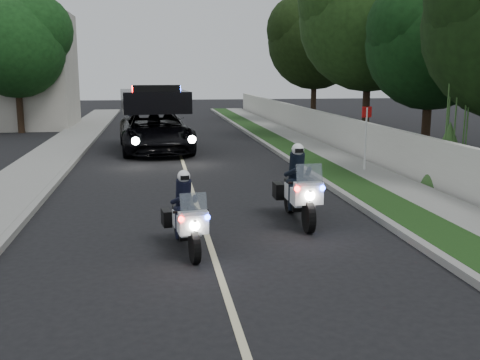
# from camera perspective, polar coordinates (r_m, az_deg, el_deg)

# --- Properties ---
(ground) EXTENTS (120.00, 120.00, 0.00)m
(ground) POSITION_cam_1_polar(r_m,az_deg,el_deg) (11.03, -2.94, -7.10)
(ground) COLOR black
(ground) RESTS_ON ground
(curb_right) EXTENTS (0.20, 60.00, 0.15)m
(curb_right) POSITION_cam_1_polar(r_m,az_deg,el_deg) (21.34, 5.31, 1.93)
(curb_right) COLOR gray
(curb_right) RESTS_ON ground
(grass_verge) EXTENTS (1.20, 60.00, 0.16)m
(grass_verge) POSITION_cam_1_polar(r_m,az_deg,el_deg) (21.51, 7.13, 1.98)
(grass_verge) COLOR #193814
(grass_verge) RESTS_ON ground
(sidewalk_right) EXTENTS (1.40, 60.00, 0.16)m
(sidewalk_right) POSITION_cam_1_polar(r_m,az_deg,el_deg) (21.90, 10.40, 2.04)
(sidewalk_right) COLOR gray
(sidewalk_right) RESTS_ON ground
(property_wall) EXTENTS (0.22, 60.00, 1.50)m
(property_wall) POSITION_cam_1_polar(r_m,az_deg,el_deg) (22.16, 12.91, 3.80)
(property_wall) COLOR beige
(property_wall) RESTS_ON ground
(curb_left) EXTENTS (0.20, 60.00, 0.15)m
(curb_left) POSITION_cam_1_polar(r_m,az_deg,el_deg) (20.94, -17.03, 1.32)
(curb_left) COLOR gray
(curb_left) RESTS_ON ground
(sidewalk_left) EXTENTS (2.00, 60.00, 0.16)m
(sidewalk_left) POSITION_cam_1_polar(r_m,az_deg,el_deg) (21.12, -19.98, 1.23)
(sidewalk_left) COLOR gray
(sidewalk_left) RESTS_ON ground
(building_far) EXTENTS (8.00, 6.00, 7.00)m
(building_far) POSITION_cam_1_polar(r_m,az_deg,el_deg) (37.52, -22.93, 10.28)
(building_far) COLOR #A8A396
(building_far) RESTS_ON ground
(lane_marking) EXTENTS (0.12, 50.00, 0.01)m
(lane_marking) POSITION_cam_1_polar(r_m,az_deg,el_deg) (20.75, -5.75, 1.47)
(lane_marking) COLOR #BFB78C
(lane_marking) RESTS_ON ground
(police_moto_left) EXTENTS (0.89, 1.92, 1.58)m
(police_moto_left) POSITION_cam_1_polar(r_m,az_deg,el_deg) (11.03, -5.50, -7.14)
(police_moto_left) COLOR white
(police_moto_left) RESTS_ON ground
(police_moto_right) EXTENTS (0.77, 2.15, 1.82)m
(police_moto_right) POSITION_cam_1_polar(r_m,az_deg,el_deg) (13.06, 5.96, -4.26)
(police_moto_right) COLOR white
(police_moto_right) RESTS_ON ground
(police_suv) EXTENTS (3.43, 6.58, 3.10)m
(police_suv) POSITION_cam_1_polar(r_m,az_deg,el_deg) (24.73, -8.59, 2.93)
(police_suv) COLOR black
(police_suv) RESTS_ON ground
(bicycle) EXTENTS (0.72, 1.70, 0.86)m
(bicycle) POSITION_cam_1_polar(r_m,az_deg,el_deg) (32.37, -10.86, 4.75)
(bicycle) COLOR black
(bicycle) RESTS_ON ground
(cyclist) EXTENTS (0.70, 0.51, 1.82)m
(cyclist) POSITION_cam_1_polar(r_m,az_deg,el_deg) (32.37, -10.86, 4.75)
(cyclist) COLOR black
(cyclist) RESTS_ON ground
(sign_post) EXTENTS (0.43, 0.43, 2.36)m
(sign_post) POSITION_cam_1_polar(r_m,az_deg,el_deg) (19.49, 12.58, 0.62)
(sign_post) COLOR red
(sign_post) RESTS_ON ground
(pampas_far) EXTENTS (1.95, 1.95, 4.42)m
(pampas_far) POSITION_cam_1_polar(r_m,az_deg,el_deg) (17.90, 20.32, -0.72)
(pampas_far) COLOR #BCB290
(pampas_far) RESTS_ON ground
(tree_right_c) EXTENTS (5.51, 5.51, 8.71)m
(tree_right_c) POSITION_cam_1_polar(r_m,az_deg,el_deg) (24.46, 18.32, 2.40)
(tree_right_c) COLOR black
(tree_right_c) RESTS_ON ground
(tree_right_d) EXTENTS (8.48, 8.48, 11.36)m
(tree_right_d) POSITION_cam_1_polar(r_m,az_deg,el_deg) (28.72, 12.61, 3.90)
(tree_right_d) COLOR #214316
(tree_right_d) RESTS_ON ground
(tree_right_e) EXTENTS (6.30, 6.30, 10.41)m
(tree_right_e) POSITION_cam_1_polar(r_m,az_deg,el_deg) (38.29, 7.47, 5.79)
(tree_right_e) COLOR black
(tree_right_e) RESTS_ON ground
(tree_left_near) EXTENTS (6.39, 6.39, 9.13)m
(tree_left_near) POSITION_cam_1_polar(r_m,az_deg,el_deg) (34.16, -21.42, 4.50)
(tree_left_near) COLOR #164216
(tree_left_near) RESTS_ON ground
(tree_left_far) EXTENTS (6.55, 6.55, 9.54)m
(tree_left_far) POSITION_cam_1_polar(r_m,az_deg,el_deg) (39.38, -21.40, 5.27)
(tree_left_far) COLOR #153410
(tree_left_far) RESTS_ON ground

